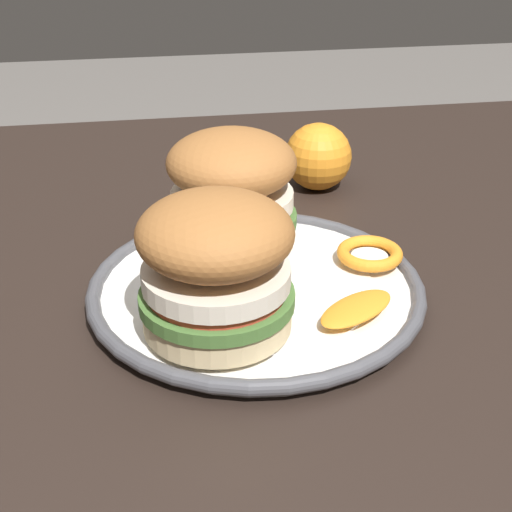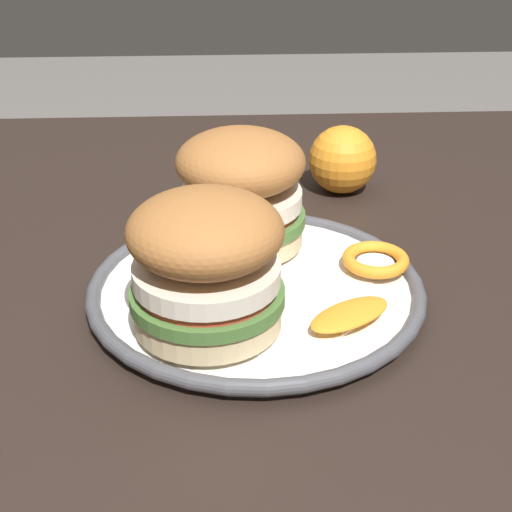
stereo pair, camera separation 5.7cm
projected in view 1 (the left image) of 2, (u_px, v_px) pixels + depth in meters
dining_table at (224, 425)px, 0.63m from camera, size 1.10×1.01×0.75m
dinner_plate at (256, 290)px, 0.60m from camera, size 0.27×0.27×0.02m
sandwich_half_left at (216, 264)px, 0.52m from camera, size 0.13×0.13×0.10m
sandwich_half_right at (232, 189)px, 0.63m from camera, size 0.14×0.14×0.10m
orange_peel_curled at (370, 254)px, 0.63m from camera, size 0.07×0.07×0.01m
orange_peel_strip_long at (356, 309)px, 0.55m from camera, size 0.08×0.07×0.01m
whole_orange at (318, 157)px, 0.79m from camera, size 0.07×0.07×0.07m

